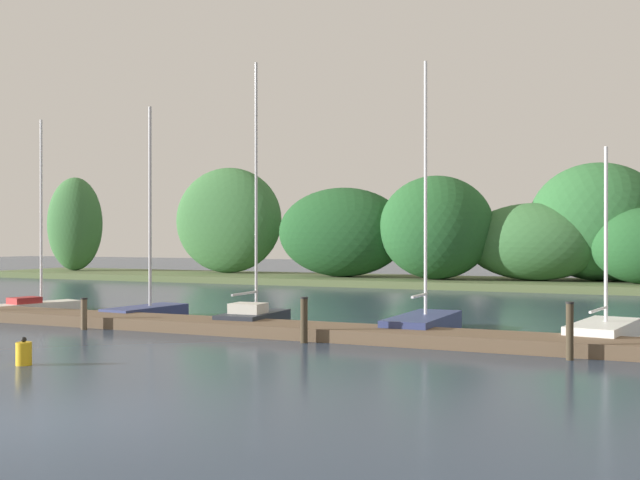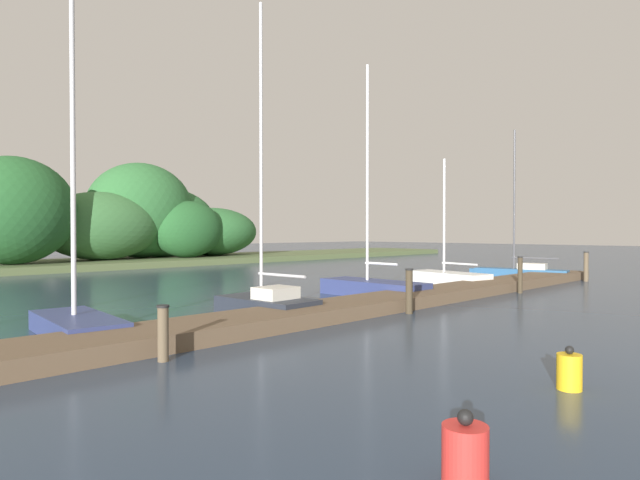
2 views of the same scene
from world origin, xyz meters
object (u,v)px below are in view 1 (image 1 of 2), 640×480
sailboat_2 (254,315)px  channel_buoy_0 (24,353)px  mooring_piling_1 (84,314)px  sailboat_1 (148,308)px  sailboat_3 (424,321)px  sailboat_4 (605,331)px  sailboat_0 (37,302)px  mooring_piling_3 (570,331)px  mooring_piling_2 (304,320)px

sailboat_2 → channel_buoy_0: sailboat_2 is taller
sailboat_2 → channel_buoy_0: bearing=168.8°
mooring_piling_1 → sailboat_1: bearing=93.1°
sailboat_1 → sailboat_3: sailboat_3 is taller
sailboat_3 → sailboat_4: sailboat_3 is taller
sailboat_3 → mooring_piling_1: (-9.67, -3.41, 0.14)m
sailboat_0 → mooring_piling_3: bearing=-87.5°
sailboat_3 → channel_buoy_0: bearing=144.8°
sailboat_3 → mooring_piling_1: bearing=110.0°
mooring_piling_1 → channel_buoy_0: size_ratio=1.56×
mooring_piling_1 → sailboat_4: bearing=13.2°
mooring_piling_2 → mooring_piling_3: bearing=-0.5°
sailboat_1 → mooring_piling_2: size_ratio=6.03×
mooring_piling_1 → mooring_piling_2: mooring_piling_2 is taller
mooring_piling_1 → sailboat_0: bearing=146.3°
mooring_piling_2 → mooring_piling_3: 6.72m
sailboat_0 → mooring_piling_2: bearing=-92.5°
sailboat_0 → sailboat_1: 5.28m
mooring_piling_3 → channel_buoy_0: bearing=-152.8°
sailboat_1 → mooring_piling_3: (14.25, -3.38, 0.30)m
mooring_piling_1 → channel_buoy_0: bearing=-59.8°
sailboat_4 → mooring_piling_3: sailboat_4 is taller
sailboat_2 → mooring_piling_1: size_ratio=8.58×
mooring_piling_3 → sailboat_4: bearing=80.6°
mooring_piling_1 → mooring_piling_2: size_ratio=0.79×
mooring_piling_1 → channel_buoy_0: 6.40m
mooring_piling_3 → mooring_piling_2: bearing=179.5°
sailboat_1 → mooring_piling_1: (0.19, -3.42, 0.12)m
mooring_piling_2 → sailboat_4: bearing=24.6°
sailboat_1 → sailboat_2: (4.59, -0.75, 0.03)m
sailboat_0 → channel_buoy_0: sailboat_0 is taller
mooring_piling_2 → channel_buoy_0: (-4.12, -5.64, -0.36)m
sailboat_0 → sailboat_4: (20.08, -0.21, -0.04)m
mooring_piling_1 → mooring_piling_3: 14.06m
channel_buoy_0 → sailboat_3: bearing=54.2°
mooring_piling_1 → mooring_piling_3: (14.06, 0.04, 0.18)m
mooring_piling_1 → mooring_piling_3: mooring_piling_3 is taller
sailboat_3 → mooring_piling_2: 4.06m
sailboat_2 → mooring_piling_1: (-4.41, -2.67, 0.10)m
sailboat_2 → mooring_piling_2: sailboat_2 is taller
sailboat_1 → sailboat_3: bearing=-85.1°
sailboat_0 → sailboat_3: bearing=-77.9°
sailboat_4 → mooring_piling_3: (-0.56, -3.39, 0.35)m
sailboat_3 → channel_buoy_0: sailboat_3 is taller
mooring_piling_3 → sailboat_0: bearing=169.5°
mooring_piling_1 → mooring_piling_3: size_ratio=0.73×
sailboat_2 → mooring_piling_3: size_ratio=6.25×
mooring_piling_3 → sailboat_2: bearing=164.8°
sailboat_4 → sailboat_1: bearing=99.6°
sailboat_0 → mooring_piling_2: 13.28m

